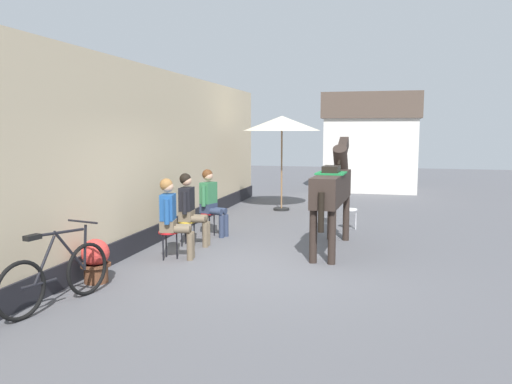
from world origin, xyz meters
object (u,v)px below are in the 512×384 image
object	(u,v)px
seated_visitor_middle	(190,205)
leaning_bicycle	(56,276)
cafe_parasol	(282,124)
spare_stool_white	(350,212)
saddled_horse_center	(333,187)
seated_visitor_far	(211,199)
seated_visitor_near	(172,214)
flower_planter_nearest	(96,260)

from	to	relation	value
seated_visitor_middle	leaning_bicycle	world-z (taller)	seated_visitor_middle
cafe_parasol	spare_stool_white	world-z (taller)	cafe_parasol
saddled_horse_center	spare_stool_white	bearing A→B (deg)	84.57
seated_visitor_far	seated_visitor_near	bearing A→B (deg)	-89.92
seated_visitor_middle	leaning_bicycle	xyz separation A→B (m)	(-0.36, -3.64, -0.38)
seated_visitor_near	seated_visitor_middle	world-z (taller)	same
seated_visitor_far	spare_stool_white	distance (m)	3.13
saddled_horse_center	cafe_parasol	bearing A→B (deg)	112.67
saddled_horse_center	spare_stool_white	xyz separation A→B (m)	(0.19, 2.03, -0.76)
leaning_bicycle	spare_stool_white	size ratio (longest dim) A/B	3.76
seated_visitor_middle	saddled_horse_center	size ratio (longest dim) A/B	0.46
seated_visitor_near	leaning_bicycle	distance (m)	2.66
flower_planter_nearest	spare_stool_white	distance (m)	5.99
seated_visitor_near	spare_stool_white	bearing A→B (deg)	51.15
seated_visitor_near	flower_planter_nearest	distance (m)	1.70
seated_visitor_far	saddled_horse_center	bearing A→B (deg)	-13.79
cafe_parasol	spare_stool_white	distance (m)	3.67
leaning_bicycle	cafe_parasol	bearing A→B (deg)	81.94
seated_visitor_middle	seated_visitor_far	world-z (taller)	same
spare_stool_white	seated_visitor_middle	bearing A→B (deg)	-139.86
spare_stool_white	seated_visitor_near	bearing A→B (deg)	-128.85
seated_visitor_near	cafe_parasol	distance (m)	6.05
seated_visitor_far	saddled_horse_center	size ratio (longest dim) A/B	0.46
leaning_bicycle	seated_visitor_far	bearing A→B (deg)	84.65
seated_visitor_near	seated_visitor_middle	distance (m)	1.04
saddled_horse_center	leaning_bicycle	xyz separation A→B (m)	(-3.02, -4.01, -0.76)
seated_visitor_middle	flower_planter_nearest	bearing A→B (deg)	-99.82
spare_stool_white	flower_planter_nearest	bearing A→B (deg)	-123.42
seated_visitor_middle	flower_planter_nearest	xyz separation A→B (m)	(-0.45, -2.60, -0.44)
seated_visitor_near	seated_visitor_middle	bearing A→B (deg)	94.22
spare_stool_white	leaning_bicycle	bearing A→B (deg)	-117.98
seated_visitor_middle	cafe_parasol	distance (m)	5.07
leaning_bicycle	cafe_parasol	size ratio (longest dim) A/B	0.67
seated_visitor_near	spare_stool_white	size ratio (longest dim) A/B	3.02
seated_visitor_middle	leaning_bicycle	distance (m)	3.67
seated_visitor_middle	seated_visitor_far	size ratio (longest dim) A/B	1.00
cafe_parasol	saddled_horse_center	bearing A→B (deg)	-67.33
spare_stool_white	cafe_parasol	bearing A→B (deg)	130.74
seated_visitor_far	spare_stool_white	world-z (taller)	seated_visitor_far
seated_visitor_far	cafe_parasol	bearing A→B (deg)	78.63
cafe_parasol	spare_stool_white	xyz separation A→B (m)	(2.02, -2.35, -1.96)
saddled_horse_center	cafe_parasol	size ratio (longest dim) A/B	1.16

